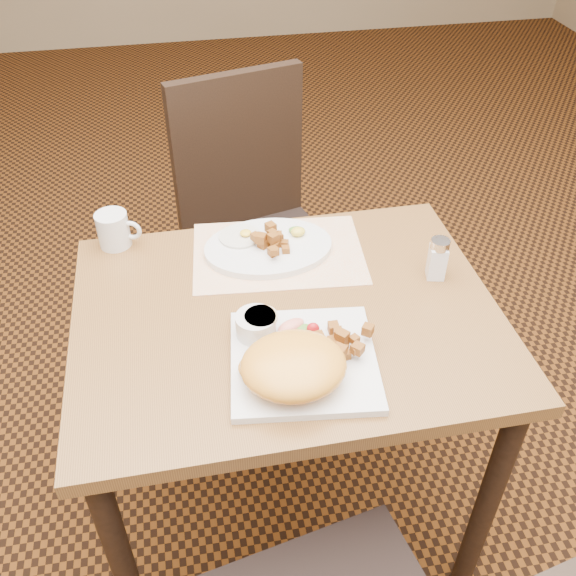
# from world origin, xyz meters

# --- Properties ---
(ground) EXTENTS (8.00, 8.00, 0.00)m
(ground) POSITION_xyz_m (0.00, 0.00, 0.00)
(ground) COLOR black
(ground) RESTS_ON ground
(table) EXTENTS (0.90, 0.70, 0.75)m
(table) POSITION_xyz_m (0.00, 0.00, 0.64)
(table) COLOR brown
(table) RESTS_ON ground
(chair_far) EXTENTS (0.52, 0.52, 0.97)m
(chair_far) POSITION_xyz_m (0.03, 0.68, 0.54)
(chair_far) COLOR black
(chair_far) RESTS_ON ground
(placemat) EXTENTS (0.42, 0.32, 0.00)m
(placemat) POSITION_xyz_m (0.02, 0.21, 0.75)
(placemat) COLOR white
(placemat) RESTS_ON table
(plate_square) EXTENTS (0.31, 0.31, 0.02)m
(plate_square) POSITION_xyz_m (0.00, -0.16, 0.76)
(plate_square) COLOR silver
(plate_square) RESTS_ON table
(plate_oval) EXTENTS (0.31, 0.23, 0.02)m
(plate_oval) POSITION_xyz_m (-0.00, 0.22, 0.76)
(plate_oval) COLOR silver
(plate_oval) RESTS_ON placemat
(hollandaise_mound) EXTENTS (0.20, 0.18, 0.07)m
(hollandaise_mound) POSITION_xyz_m (-0.03, -0.20, 0.80)
(hollandaise_mound) COLOR #F6A630
(hollandaise_mound) RESTS_ON plate_square
(ramekin) EXTENTS (0.09, 0.08, 0.04)m
(ramekin) POSITION_xyz_m (-0.08, -0.07, 0.79)
(ramekin) COLOR silver
(ramekin) RESTS_ON plate_square
(garnish_sq) EXTENTS (0.09, 0.06, 0.03)m
(garnish_sq) POSITION_xyz_m (0.01, -0.08, 0.78)
(garnish_sq) COLOR #387223
(garnish_sq) RESTS_ON plate_square
(fried_egg) EXTENTS (0.10, 0.10, 0.02)m
(fried_egg) POSITION_xyz_m (-0.06, 0.26, 0.77)
(fried_egg) COLOR white
(fried_egg) RESTS_ON plate_oval
(garnish_ov) EXTENTS (0.05, 0.05, 0.02)m
(garnish_ov) POSITION_xyz_m (0.07, 0.25, 0.78)
(garnish_ov) COLOR #387223
(garnish_ov) RESTS_ON plate_oval
(salt_shaker) EXTENTS (0.05, 0.05, 0.10)m
(salt_shaker) POSITION_xyz_m (0.35, 0.05, 0.80)
(salt_shaker) COLOR white
(salt_shaker) RESTS_ON table
(coffee_mug) EXTENTS (0.11, 0.08, 0.09)m
(coffee_mug) POSITION_xyz_m (-0.36, 0.32, 0.79)
(coffee_mug) COLOR silver
(coffee_mug) RESTS_ON table
(home_fries_sq) EXTENTS (0.13, 0.11, 0.04)m
(home_fries_sq) POSITION_xyz_m (0.07, -0.14, 0.78)
(home_fries_sq) COLOR #955418
(home_fries_sq) RESTS_ON plate_square
(home_fries_ov) EXTENTS (0.09, 0.11, 0.04)m
(home_fries_ov) POSITION_xyz_m (0.00, 0.21, 0.79)
(home_fries_ov) COLOR #955418
(home_fries_ov) RESTS_ON plate_oval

